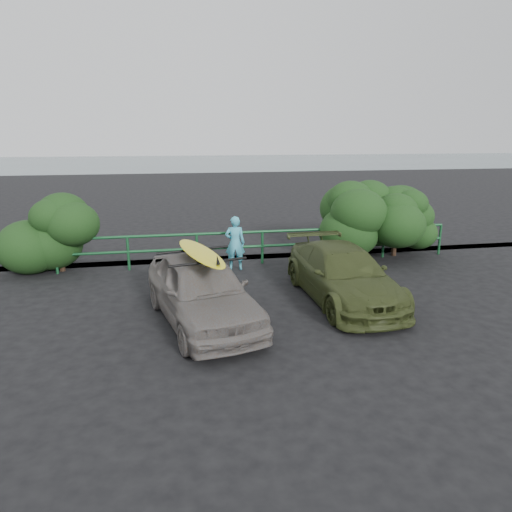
{
  "coord_description": "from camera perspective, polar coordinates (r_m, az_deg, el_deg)",
  "views": [
    {
      "loc": [
        -1.69,
        -8.35,
        3.87
      ],
      "look_at": [
        0.23,
        1.94,
        1.07
      ],
      "focal_mm": 32.0,
      "sensor_mm": 36.0,
      "label": 1
    }
  ],
  "objects": [
    {
      "name": "shrub_right",
      "position": [
        15.63,
        15.0,
        4.29
      ],
      "size": [
        3.2,
        2.4,
        2.23
      ],
      "primitive_type": null,
      "color": "#1B3C16",
      "rests_on": "ground"
    },
    {
      "name": "ocean",
      "position": [
        68.48,
        -9.34,
        11.53
      ],
      "size": [
        200.0,
        200.0,
        0.0
      ],
      "primitive_type": "plane",
      "color": "slate",
      "rests_on": "ground"
    },
    {
      "name": "surfboard",
      "position": [
        9.42,
        -6.97,
        0.42
      ],
      "size": [
        1.14,
        2.71,
        0.08
      ],
      "primitive_type": "ellipsoid",
      "rotation": [
        0.0,
        0.0,
        0.23
      ],
      "color": "yellow",
      "rests_on": "roof_rack"
    },
    {
      "name": "ground",
      "position": [
        9.36,
        0.8,
        -9.46
      ],
      "size": [
        80.0,
        80.0,
        0.0
      ],
      "primitive_type": "plane",
      "color": "black"
    },
    {
      "name": "sedan",
      "position": [
        9.66,
        -6.82,
        -4.22
      ],
      "size": [
        2.6,
        4.47,
        1.43
      ],
      "primitive_type": "imported",
      "rotation": [
        0.0,
        0.0,
        0.23
      ],
      "color": "#69625D",
      "rests_on": "ground"
    },
    {
      "name": "guardrail",
      "position": [
        13.87,
        -3.26,
        0.96
      ],
      "size": [
        14.0,
        0.08,
        1.04
      ],
      "primitive_type": null,
      "color": "#164E28",
      "rests_on": "ground"
    },
    {
      "name": "roof_rack",
      "position": [
        9.44,
        -6.96,
        0.04
      ],
      "size": [
        1.8,
        1.45,
        0.05
      ],
      "primitive_type": null,
      "rotation": [
        0.0,
        0.0,
        0.23
      ],
      "color": "black",
      "rests_on": "sedan"
    },
    {
      "name": "shrub_left",
      "position": [
        14.37,
        -22.89,
        2.73
      ],
      "size": [
        3.2,
        2.4,
        2.23
      ],
      "primitive_type": null,
      "color": "#1B3C16",
      "rests_on": "ground"
    },
    {
      "name": "olive_vehicle",
      "position": [
        11.09,
        10.79,
        -2.25
      ],
      "size": [
        1.96,
        4.47,
        1.28
      ],
      "primitive_type": "imported",
      "rotation": [
        0.0,
        0.0,
        0.04
      ],
      "color": "#36411C",
      "rests_on": "ground"
    },
    {
      "name": "man",
      "position": [
        13.35,
        -2.64,
        1.63
      ],
      "size": [
        0.63,
        0.46,
        1.59
      ],
      "primitive_type": "imported",
      "rotation": [
        0.0,
        0.0,
        3.0
      ],
      "color": "#43B1C9",
      "rests_on": "ground"
    }
  ]
}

